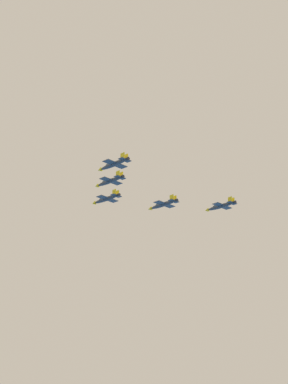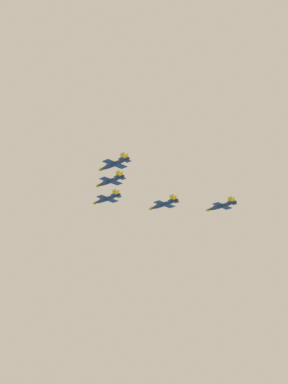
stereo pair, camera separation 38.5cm
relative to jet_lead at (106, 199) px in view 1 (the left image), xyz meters
The scene contains 5 objects.
jet_lead is the anchor object (origin of this frame).
jet_left_wingman 21.64m from the jet_lead, 18.97° to the right, with size 13.94×9.13×3.05m.
jet_right_wingman 21.76m from the jet_lead, 61.76° to the left, with size 14.56×9.52×3.18m.
jet_left_outer 43.38m from the jet_lead, 18.97° to the right, with size 13.88×9.08×3.03m.
jet_right_outer 43.36m from the jet_lead, 61.75° to the left, with size 13.90×9.13×3.05m.
Camera 1 is at (255.82, -68.32, 28.07)m, focal length 67.55 mm.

